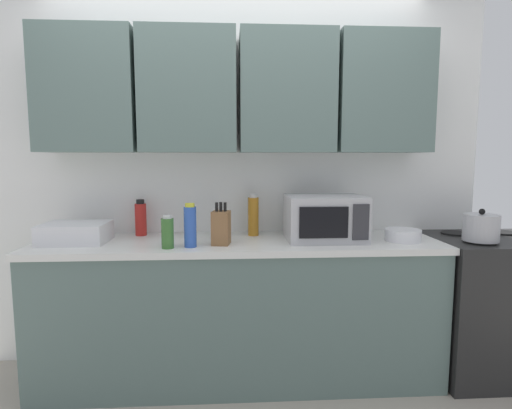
{
  "coord_description": "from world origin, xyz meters",
  "views": [
    {
      "loc": [
        -0.05,
        -2.83,
        1.42
      ],
      "look_at": [
        0.11,
        -0.25,
        1.12
      ],
      "focal_mm": 28.73,
      "sensor_mm": 36.0,
      "label": 1
    }
  ],
  "objects_px": {
    "microwave": "(325,218)",
    "dish_rack": "(76,233)",
    "knife_block": "(221,227)",
    "kettle": "(481,228)",
    "bottle_blue_cleaner": "(190,226)",
    "bottle_amber_vinegar": "(253,216)",
    "bottle_green_oil": "(168,233)",
    "stove_range": "(488,305)",
    "bottle_red_sauce": "(141,218)",
    "bowl_ceramic_small": "(403,235)"
  },
  "relations": [
    {
      "from": "microwave",
      "to": "dish_rack",
      "type": "bearing_deg",
      "value": 179.44
    },
    {
      "from": "microwave",
      "to": "knife_block",
      "type": "relative_size",
      "value": 1.88
    },
    {
      "from": "kettle",
      "to": "bottle_blue_cleaner",
      "type": "xyz_separation_m",
      "value": [
        -1.75,
        -0.01,
        0.03
      ]
    },
    {
      "from": "bottle_amber_vinegar",
      "to": "bottle_green_oil",
      "type": "bearing_deg",
      "value": -145.09
    },
    {
      "from": "microwave",
      "to": "stove_range",
      "type": "bearing_deg",
      "value": -0.25
    },
    {
      "from": "bottle_red_sauce",
      "to": "bottle_green_oil",
      "type": "bearing_deg",
      "value": -59.63
    },
    {
      "from": "knife_block",
      "to": "bottle_red_sauce",
      "type": "bearing_deg",
      "value": 149.45
    },
    {
      "from": "bottle_amber_vinegar",
      "to": "bowl_ceramic_small",
      "type": "height_order",
      "value": "bottle_amber_vinegar"
    },
    {
      "from": "bottle_green_oil",
      "to": "microwave",
      "type": "bearing_deg",
      "value": 10.82
    },
    {
      "from": "microwave",
      "to": "bottle_blue_cleaner",
      "type": "relative_size",
      "value": 1.88
    },
    {
      "from": "dish_rack",
      "to": "bottle_blue_cleaner",
      "type": "distance_m",
      "value": 0.74
    },
    {
      "from": "stove_range",
      "to": "bottle_amber_vinegar",
      "type": "relative_size",
      "value": 3.29
    },
    {
      "from": "dish_rack",
      "to": "bottle_red_sauce",
      "type": "bearing_deg",
      "value": 30.89
    },
    {
      "from": "dish_rack",
      "to": "knife_block",
      "type": "relative_size",
      "value": 1.49
    },
    {
      "from": "microwave",
      "to": "bottle_red_sauce",
      "type": "bearing_deg",
      "value": 169.33
    },
    {
      "from": "stove_range",
      "to": "bottle_red_sauce",
      "type": "xyz_separation_m",
      "value": [
        -2.29,
        0.23,
        0.56
      ]
    },
    {
      "from": "bottle_green_oil",
      "to": "bowl_ceramic_small",
      "type": "xyz_separation_m",
      "value": [
        1.43,
        0.12,
        -0.05
      ]
    },
    {
      "from": "dish_rack",
      "to": "knife_block",
      "type": "height_order",
      "value": "knife_block"
    },
    {
      "from": "stove_range",
      "to": "bowl_ceramic_small",
      "type": "xyz_separation_m",
      "value": [
        -0.62,
        -0.06,
        0.48
      ]
    },
    {
      "from": "microwave",
      "to": "bottle_red_sauce",
      "type": "relative_size",
      "value": 2.0
    },
    {
      "from": "kettle",
      "to": "microwave",
      "type": "xyz_separation_m",
      "value": [
        -0.93,
        0.14,
        0.05
      ]
    },
    {
      "from": "kettle",
      "to": "bowl_ceramic_small",
      "type": "bearing_deg",
      "value": 169.82
    },
    {
      "from": "kettle",
      "to": "knife_block",
      "type": "xyz_separation_m",
      "value": [
        -1.58,
        0.05,
        0.01
      ]
    },
    {
      "from": "dish_rack",
      "to": "bottle_green_oil",
      "type": "height_order",
      "value": "bottle_green_oil"
    },
    {
      "from": "knife_block",
      "to": "bottle_blue_cleaner",
      "type": "height_order",
      "value": "same"
    },
    {
      "from": "bottle_amber_vinegar",
      "to": "bottle_red_sauce",
      "type": "distance_m",
      "value": 0.75
    },
    {
      "from": "kettle",
      "to": "microwave",
      "type": "relative_size",
      "value": 0.43
    },
    {
      "from": "bottle_blue_cleaner",
      "to": "bottle_green_oil",
      "type": "bearing_deg",
      "value": -168.47
    },
    {
      "from": "kettle",
      "to": "bowl_ceramic_small",
      "type": "distance_m",
      "value": 0.46
    },
    {
      "from": "bottle_red_sauce",
      "to": "bowl_ceramic_small",
      "type": "xyz_separation_m",
      "value": [
        1.67,
        -0.29,
        -0.08
      ]
    },
    {
      "from": "bottle_amber_vinegar",
      "to": "bottle_red_sauce",
      "type": "relative_size",
      "value": 1.15
    },
    {
      "from": "dish_rack",
      "to": "bottle_amber_vinegar",
      "type": "distance_m",
      "value": 1.11
    },
    {
      "from": "microwave",
      "to": "bowl_ceramic_small",
      "type": "bearing_deg",
      "value": -7.6
    },
    {
      "from": "kettle",
      "to": "microwave",
      "type": "bearing_deg",
      "value": 171.15
    },
    {
      "from": "bottle_amber_vinegar",
      "to": "bowl_ceramic_small",
      "type": "bearing_deg",
      "value": -14.52
    },
    {
      "from": "bottle_green_oil",
      "to": "dish_rack",
      "type": "bearing_deg",
      "value": 161.44
    },
    {
      "from": "bottle_amber_vinegar",
      "to": "bottle_blue_cleaner",
      "type": "xyz_separation_m",
      "value": [
        -0.38,
        -0.33,
        -0.01
      ]
    },
    {
      "from": "bottle_amber_vinegar",
      "to": "bottle_blue_cleaner",
      "type": "bearing_deg",
      "value": -139.29
    },
    {
      "from": "bottle_red_sauce",
      "to": "bottle_blue_cleaner",
      "type": "relative_size",
      "value": 0.94
    },
    {
      "from": "bottle_amber_vinegar",
      "to": "bottle_green_oil",
      "type": "height_order",
      "value": "bottle_amber_vinegar"
    },
    {
      "from": "knife_block",
      "to": "bottle_red_sauce",
      "type": "distance_m",
      "value": 0.63
    },
    {
      "from": "dish_rack",
      "to": "knife_block",
      "type": "distance_m",
      "value": 0.9
    },
    {
      "from": "stove_range",
      "to": "bowl_ceramic_small",
      "type": "distance_m",
      "value": 0.79
    },
    {
      "from": "microwave",
      "to": "bottle_amber_vinegar",
      "type": "distance_m",
      "value": 0.47
    },
    {
      "from": "kettle",
      "to": "bottle_amber_vinegar",
      "type": "relative_size",
      "value": 0.74
    },
    {
      "from": "microwave",
      "to": "bottle_blue_cleaner",
      "type": "height_order",
      "value": "microwave"
    },
    {
      "from": "dish_rack",
      "to": "bottle_green_oil",
      "type": "bearing_deg",
      "value": -18.56
    },
    {
      "from": "bottle_amber_vinegar",
      "to": "bottle_blue_cleaner",
      "type": "distance_m",
      "value": 0.51
    },
    {
      "from": "bowl_ceramic_small",
      "to": "bottle_green_oil",
      "type": "bearing_deg",
      "value": -175.29
    },
    {
      "from": "microwave",
      "to": "knife_block",
      "type": "height_order",
      "value": "microwave"
    }
  ]
}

